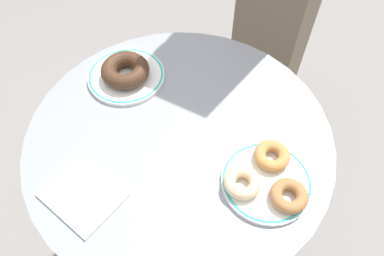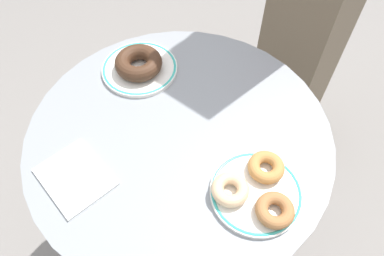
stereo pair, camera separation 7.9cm
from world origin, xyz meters
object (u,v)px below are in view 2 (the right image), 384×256
object	(u,v)px
cafe_table	(181,176)
plate_right	(256,193)
paper_napkin	(75,177)
plate_left	(140,68)
donut_chocolate	(138,63)
donut_old_fashioned	(266,167)
donut_glazed	(230,189)
donut_cinnamon	(275,210)

from	to	relation	value
cafe_table	plate_right	world-z (taller)	plate_right
plate_right	paper_napkin	world-z (taller)	plate_right
plate_left	donut_chocolate	size ratio (longest dim) A/B	1.61
donut_old_fashioned	donut_glazed	world-z (taller)	same
cafe_table	paper_napkin	distance (m)	0.32
plate_left	donut_glazed	distance (m)	0.41
cafe_table	donut_glazed	bearing A→B (deg)	-3.61
donut_chocolate	donut_old_fashioned	bearing A→B (deg)	6.74
cafe_table	donut_old_fashioned	size ratio (longest dim) A/B	9.43
cafe_table	donut_old_fashioned	xyz separation A→B (m)	(0.19, 0.08, 0.24)
cafe_table	paper_napkin	world-z (taller)	paper_napkin
cafe_table	plate_left	bearing A→B (deg)	171.01
cafe_table	donut_chocolate	distance (m)	0.33
paper_napkin	donut_old_fashioned	bearing A→B (deg)	54.19
donut_chocolate	donut_old_fashioned	xyz separation A→B (m)	(0.40, 0.05, -0.01)
donut_glazed	donut_old_fashioned	bearing A→B (deg)	85.64
plate_right	donut_cinnamon	bearing A→B (deg)	-4.76
cafe_table	paper_napkin	bearing A→B (deg)	-98.69
donut_old_fashioned	donut_cinnamon	bearing A→B (deg)	-34.01
donut_glazed	paper_napkin	bearing A→B (deg)	-134.35
donut_chocolate	donut_cinnamon	world-z (taller)	donut_chocolate
cafe_table	donut_glazed	xyz separation A→B (m)	(0.19, -0.01, 0.24)
donut_chocolate	plate_right	bearing A→B (deg)	0.08
plate_left	donut_cinnamon	distance (m)	0.49
donut_chocolate	donut_glazed	distance (m)	0.40
plate_left	cafe_table	bearing A→B (deg)	-8.99
donut_cinnamon	donut_old_fashioned	size ratio (longest dim) A/B	1.00
plate_left	donut_chocolate	distance (m)	0.03
cafe_table	donut_old_fashioned	world-z (taller)	donut_old_fashioned
plate_left	donut_chocolate	world-z (taller)	donut_chocolate
donut_chocolate	donut_cinnamon	xyz separation A→B (m)	(0.48, -0.00, -0.01)
donut_chocolate	donut_cinnamon	bearing A→B (deg)	-0.46
plate_left	donut_old_fashioned	bearing A→B (deg)	6.17
donut_old_fashioned	plate_left	bearing A→B (deg)	-173.83
cafe_table	donut_cinnamon	xyz separation A→B (m)	(0.27, 0.03, 0.24)
donut_chocolate	donut_old_fashioned	world-z (taller)	donut_chocolate
donut_old_fashioned	plate_right	bearing A→B (deg)	-63.27
donut_cinnamon	donut_glazed	world-z (taller)	same
donut_cinnamon	donut_old_fashioned	xyz separation A→B (m)	(-0.08, 0.05, 0.00)
donut_chocolate	donut_old_fashioned	size ratio (longest dim) A/B	1.59
plate_right	paper_napkin	distance (m)	0.37
plate_right	donut_glazed	size ratio (longest dim) A/B	2.47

